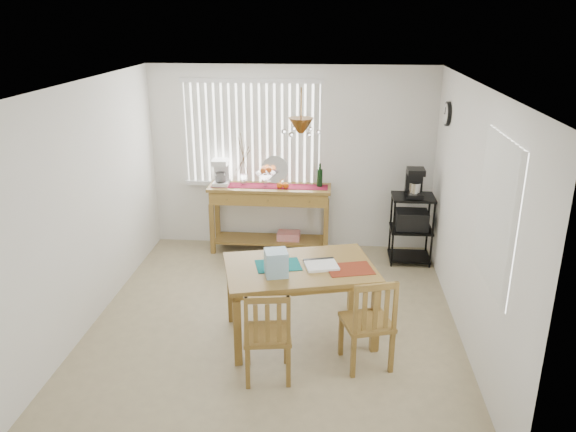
# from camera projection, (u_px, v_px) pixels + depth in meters

# --- Properties ---
(ground) EXTENTS (4.00, 4.50, 0.01)m
(ground) POSITION_uv_depth(u_px,v_px,m) (275.00, 321.00, 6.28)
(ground) COLOR tan
(room_shell) EXTENTS (4.20, 4.70, 2.70)m
(room_shell) POSITION_uv_depth(u_px,v_px,m) (274.00, 174.00, 5.72)
(room_shell) COLOR white
(room_shell) RESTS_ON ground
(sideboard) EXTENTS (1.71, 0.48, 0.96)m
(sideboard) POSITION_uv_depth(u_px,v_px,m) (271.00, 203.00, 7.92)
(sideboard) COLOR olive
(sideboard) RESTS_ON ground
(sideboard_items) EXTENTS (1.63, 0.41, 0.74)m
(sideboard_items) POSITION_uv_depth(u_px,v_px,m) (249.00, 175.00, 7.83)
(sideboard_items) COLOR maroon
(sideboard_items) RESTS_ON sideboard
(wire_cart) EXTENTS (0.56, 0.45, 0.95)m
(wire_cart) POSITION_uv_depth(u_px,v_px,m) (411.00, 222.00, 7.60)
(wire_cart) COLOR black
(wire_cart) RESTS_ON ground
(cart_items) EXTENTS (0.22, 0.27, 0.39)m
(cart_items) POSITION_uv_depth(u_px,v_px,m) (414.00, 183.00, 7.42)
(cart_items) COLOR black
(cart_items) RESTS_ON wire_cart
(dining_table) EXTENTS (1.70, 1.32, 0.81)m
(dining_table) POSITION_uv_depth(u_px,v_px,m) (300.00, 274.00, 5.76)
(dining_table) COLOR olive
(dining_table) RESTS_ON ground
(table_items) EXTENTS (1.25, 0.57, 0.26)m
(table_items) POSITION_uv_depth(u_px,v_px,m) (288.00, 264.00, 5.55)
(table_items) COLOR #147275
(table_items) RESTS_ON dining_table
(chair_left) EXTENTS (0.49, 0.49, 0.94)m
(chair_left) POSITION_uv_depth(u_px,v_px,m) (267.00, 335.00, 5.14)
(chair_left) COLOR olive
(chair_left) RESTS_ON ground
(chair_right) EXTENTS (0.56, 0.56, 0.96)m
(chair_right) POSITION_uv_depth(u_px,v_px,m) (368.00, 323.00, 5.31)
(chair_right) COLOR olive
(chair_right) RESTS_ON ground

